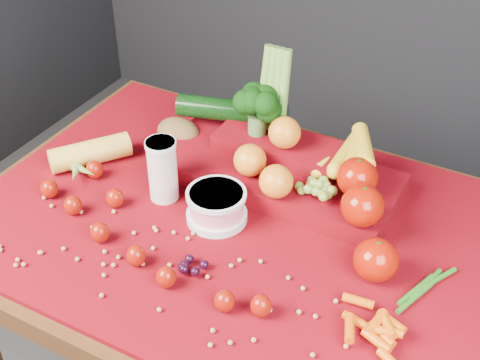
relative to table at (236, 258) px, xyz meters
The scene contains 12 objects.
table is the anchor object (origin of this frame).
red_cloth 0.10m from the table, ahead, with size 1.05×0.75×0.01m, color #670309.
milk_glass 0.25m from the table, behind, with size 0.06×0.06×0.14m.
yogurt_bowl 0.15m from the table, 156.28° to the right, with size 0.12×0.12×0.07m.
strawberry_scatter 0.24m from the table, 137.80° to the right, with size 0.58×0.28×0.05m.
dark_grape_cluster 0.21m from the table, 90.27° to the right, with size 0.06×0.05×0.03m, color black, non-canonical shape.
soybean_scatter 0.23m from the table, 90.00° to the right, with size 0.84×0.24×0.01m, color #A37F46, non-canonical shape.
corn_ear 0.40m from the table, behind, with size 0.25×0.26×0.06m.
potato 0.33m from the table, 144.98° to the left, with size 0.11×0.08×0.07m, color brown.
baby_carrot_pile 0.40m from the table, 23.99° to the right, with size 0.17×0.17×0.03m, color #CF5107, non-canonical shape.
green_bean_pile 0.40m from the table, ahead, with size 0.14×0.12×0.01m, color #236116, non-canonical shape.
produce_mound 0.23m from the table, 73.16° to the left, with size 0.61×0.36×0.27m.
Camera 1 is at (0.50, -0.90, 1.64)m, focal length 50.00 mm.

